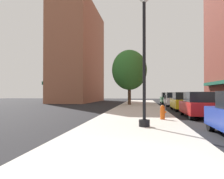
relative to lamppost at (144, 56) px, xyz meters
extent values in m
plane|color=black|center=(3.50, 12.23, -3.20)|extent=(90.00, 90.00, 0.00)
cube|color=#B7B2A8|center=(-0.50, 13.23, -3.14)|extent=(4.80, 50.00, 0.12)
cube|color=#9E6047|center=(-11.50, 31.23, 5.38)|extent=(6.00, 18.00, 17.16)
cube|color=#144C38|center=(-14.85, 31.23, -0.10)|extent=(0.90, 15.30, 0.50)
cylinder|color=black|center=(0.00, 0.00, -2.93)|extent=(0.48, 0.48, 0.30)
cylinder|color=black|center=(0.00, 0.00, -0.18)|extent=(0.14, 0.14, 5.20)
cylinder|color=#E05614|center=(1.02, 2.96, -2.77)|extent=(0.26, 0.26, 0.62)
sphere|color=#E05614|center=(1.02, 2.96, -2.41)|extent=(0.24, 0.24, 0.24)
cylinder|color=#E05614|center=(1.16, 2.96, -2.68)|extent=(0.12, 0.10, 0.10)
cylinder|color=slate|center=(1.55, 7.08, -2.56)|extent=(0.06, 0.06, 1.05)
cube|color=#33383D|center=(1.55, 7.08, -1.90)|extent=(0.14, 0.09, 0.26)
cylinder|color=#422D1E|center=(-1.76, 19.68, -1.71)|extent=(0.40, 0.40, 2.75)
ellipsoid|color=#2D6B28|center=(-1.76, 19.68, 1.34)|extent=(4.46, 4.46, 5.13)
cylinder|color=black|center=(2.72, -0.17, -2.88)|extent=(0.22, 0.64, 0.64)
cylinder|color=black|center=(2.72, 7.01, -2.88)|extent=(0.22, 0.64, 0.64)
cylinder|color=black|center=(4.28, 7.01, -2.88)|extent=(0.22, 0.64, 0.64)
cylinder|color=black|center=(2.72, 3.81, -2.88)|extent=(0.22, 0.64, 0.64)
cylinder|color=black|center=(4.28, 3.81, -2.88)|extent=(0.22, 0.64, 0.64)
cube|color=red|center=(3.50, 5.41, -2.56)|extent=(1.80, 4.30, 0.76)
cube|color=black|center=(3.50, 5.26, -1.86)|extent=(1.56, 2.20, 0.64)
cylinder|color=black|center=(2.72, 13.04, -2.88)|extent=(0.22, 0.64, 0.64)
cylinder|color=black|center=(4.28, 13.04, -2.88)|extent=(0.22, 0.64, 0.64)
cylinder|color=black|center=(2.72, 9.84, -2.88)|extent=(0.22, 0.64, 0.64)
cylinder|color=black|center=(4.28, 9.84, -2.88)|extent=(0.22, 0.64, 0.64)
cube|color=gold|center=(3.50, 11.44, -2.56)|extent=(1.80, 4.30, 0.76)
cube|color=black|center=(3.50, 11.29, -1.86)|extent=(1.56, 2.20, 0.64)
cylinder|color=black|center=(2.72, 20.24, -2.88)|extent=(0.22, 0.64, 0.64)
cylinder|color=black|center=(4.28, 20.24, -2.88)|extent=(0.22, 0.64, 0.64)
cylinder|color=black|center=(2.72, 17.04, -2.88)|extent=(0.22, 0.64, 0.64)
cylinder|color=black|center=(4.28, 17.04, -2.88)|extent=(0.22, 0.64, 0.64)
cube|color=silver|center=(3.50, 18.64, -2.56)|extent=(1.80, 4.30, 0.76)
cube|color=black|center=(3.50, 18.49, -1.86)|extent=(1.56, 2.20, 0.64)
cylinder|color=black|center=(2.72, 26.73, -2.88)|extent=(0.22, 0.64, 0.64)
cylinder|color=black|center=(4.28, 26.73, -2.88)|extent=(0.22, 0.64, 0.64)
cylinder|color=black|center=(2.72, 23.53, -2.88)|extent=(0.22, 0.64, 0.64)
cylinder|color=black|center=(4.28, 23.53, -2.88)|extent=(0.22, 0.64, 0.64)
cube|color=#196638|center=(3.50, 25.13, -2.56)|extent=(1.80, 4.30, 0.76)
cube|color=black|center=(3.50, 24.98, -1.86)|extent=(1.56, 2.20, 0.64)
camera|label=1|loc=(-0.06, -10.39, -1.62)|focal=37.72mm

